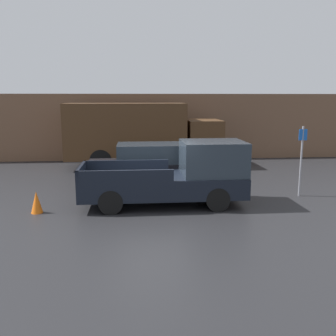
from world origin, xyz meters
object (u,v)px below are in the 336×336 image
(car, at_px, (147,165))
(delivery_truck, at_px, (139,132))
(parking_sign, at_px, (301,157))
(pickup_truck, at_px, (179,176))
(traffic_cone, at_px, (37,202))

(car, height_order, delivery_truck, delivery_truck)
(delivery_truck, xyz_separation_m, parking_sign, (5.75, -6.42, -0.35))
(pickup_truck, bearing_deg, traffic_cone, -173.21)
(delivery_truck, height_order, parking_sign, delivery_truck)
(parking_sign, bearing_deg, traffic_cone, -172.20)
(pickup_truck, xyz_separation_m, traffic_cone, (-4.53, -0.54, -0.64))
(car, distance_m, traffic_cone, 4.81)
(car, distance_m, delivery_truck, 4.59)
(car, xyz_separation_m, parking_sign, (5.48, -1.93, 0.55))
(car, bearing_deg, parking_sign, -19.38)
(car, relative_size, traffic_cone, 6.79)
(traffic_cone, bearing_deg, delivery_truck, 66.63)
(traffic_cone, bearing_deg, parking_sign, 7.80)
(delivery_truck, distance_m, traffic_cone, 8.48)
(delivery_truck, xyz_separation_m, traffic_cone, (-3.31, -7.67, -1.44))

